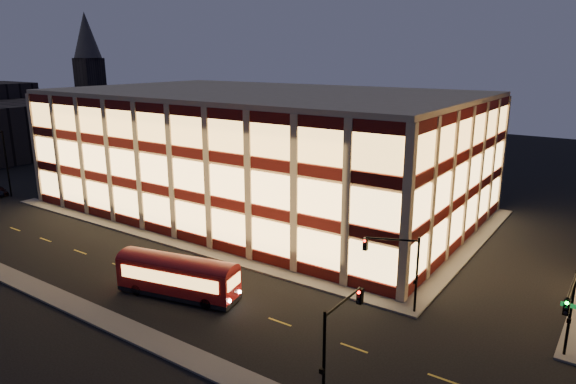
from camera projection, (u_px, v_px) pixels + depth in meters
The scene contains 14 objects.
ground at pixel (183, 250), 50.55m from camera, with size 200.00×200.00×0.00m, color black.
sidewalk_office_south at pixel (169, 241), 52.97m from camera, with size 54.00×2.00×0.15m, color #514F4C.
sidewalk_office_east at pixel (469, 246), 51.45m from camera, with size 2.00×30.00×0.15m, color #514F4C.
sidewalk_near at pixel (62, 300), 40.19m from camera, with size 100.00×2.00×0.15m, color #514F4C.
office_building at pixel (262, 150), 63.73m from camera, with size 50.45×30.45×14.50m.
bg_building_a at pixel (19, 129), 97.56m from camera, with size 18.00×28.00×10.00m, color #2D2621.
church_tower at pixel (92, 98), 118.41m from camera, with size 5.00×5.00×18.00m, color #2D2621.
church_spire at pixel (86, 35), 114.80m from camera, with size 6.00×6.00×10.00m, color #4C473F.
traffic_signal_far at pixel (398, 260), 37.50m from camera, with size 3.79×1.87×6.00m.
traffic_signal_right at pixel (570, 307), 30.63m from camera, with size 1.20×4.37×6.00m.
traffic_signal_near at pixel (338, 331), 27.83m from camera, with size 0.32×4.45×6.00m.
street_lamp_a at pixel (4, 157), 68.43m from camera, with size 0.44×1.22×9.02m.
trolley_bus at pixel (178, 274), 40.56m from camera, with size 10.32×4.61×3.39m.
parked_car_0 at pixel (0, 191), 70.49m from camera, with size 1.35×3.36×1.14m, color black.
Camera 1 is at (35.40, -33.10, 18.64)m, focal length 32.00 mm.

